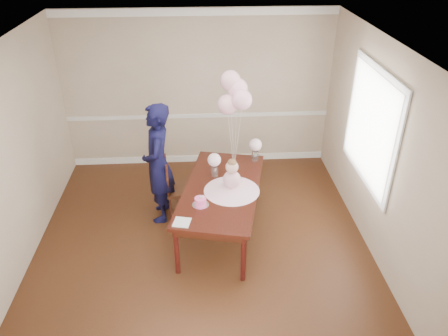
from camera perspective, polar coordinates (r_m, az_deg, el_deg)
floor at (r=5.99m, az=-2.79°, el=-10.77°), size 4.50×5.00×0.00m
ceiling at (r=4.69m, az=-3.63°, el=15.03°), size 4.50×5.00×0.02m
wall_back at (r=7.48m, az=-3.43°, el=10.02°), size 4.50×0.02×2.70m
wall_left at (r=5.67m, az=-26.51°, el=-0.22°), size 0.02×5.00×2.70m
wall_right at (r=5.67m, az=20.23°, el=1.20°), size 0.02×5.00×2.70m
chair_rail_trim at (r=7.64m, az=-3.33°, el=6.82°), size 4.50×0.02×0.07m
crown_molding at (r=7.13m, az=-3.76°, el=19.68°), size 4.50×0.02×0.12m
baseboard_trim at (r=8.01m, az=-3.15°, el=1.29°), size 4.50×0.02×0.12m
window_frame at (r=5.99m, az=18.65°, el=5.19°), size 0.02×1.66×1.56m
window_blinds at (r=5.98m, az=18.49°, el=5.19°), size 0.01×1.50×1.40m
dining_table_top at (r=5.90m, az=-0.34°, el=-2.79°), size 1.38×2.13×0.05m
table_apron at (r=5.94m, az=-0.34°, el=-3.39°), size 1.26×2.01×0.10m
table_leg_fl at (r=5.49m, az=-6.20°, el=-10.74°), size 0.08×0.08×0.69m
table_leg_fr at (r=5.36m, az=2.54°, el=-11.68°), size 0.08×0.08×0.69m
table_leg_bl at (r=6.91m, az=-2.51°, el=-1.04°), size 0.08×0.08×0.69m
table_leg_br at (r=6.81m, az=4.31°, el=-1.59°), size 0.08×0.08×0.69m
baby_skirt at (r=5.80m, az=1.02°, el=-2.56°), size 0.89×0.89×0.10m
baby_torso at (r=5.73m, az=1.03°, el=-1.49°), size 0.24×0.24×0.24m
baby_head at (r=5.63m, az=1.05°, el=0.13°), size 0.17×0.17×0.17m
baby_hair at (r=5.60m, az=1.05°, el=0.65°), size 0.12×0.12×0.12m
cake_platter at (r=5.55m, az=-3.08°, el=-4.82°), size 0.26×0.26×0.01m
birthday_cake at (r=5.52m, az=-3.09°, el=-4.37°), size 0.18×0.18×0.10m
cake_flower_a at (r=5.49m, az=-3.11°, el=-3.82°), size 0.03×0.03×0.03m
cake_flower_b at (r=5.50m, az=-2.77°, el=-3.73°), size 0.03×0.03×0.03m
rose_vase_near at (r=6.11m, az=-1.27°, el=-0.38°), size 0.12×0.12×0.16m
roses_near at (r=6.02m, az=-1.28°, el=1.07°), size 0.19×0.19×0.19m
rose_vase_far at (r=6.52m, az=4.07°, el=1.64°), size 0.12×0.12×0.16m
roses_far at (r=6.44m, az=4.13°, el=3.03°), size 0.19×0.19×0.19m
napkin at (r=5.27m, az=-5.52°, el=-7.07°), size 0.23×0.23×0.01m
balloon_weight at (r=6.32m, az=1.32°, el=0.03°), size 0.05×0.05×0.02m
balloon_a at (r=5.91m, az=0.48°, el=8.28°), size 0.27×0.27×0.27m
balloon_b at (r=5.80m, az=2.35°, el=8.89°), size 0.27×0.27×0.27m
balloon_c at (r=5.91m, az=1.77°, el=10.33°), size 0.27×0.27×0.27m
balloon_d at (r=5.91m, az=0.85°, el=11.34°), size 0.27×0.27×0.27m
balloon_ribbon_a at (r=6.13m, az=0.91°, el=3.40°), size 0.09×0.02×0.82m
balloon_ribbon_b at (r=6.08m, az=1.80°, el=3.64°), size 0.09×0.07×0.92m
balloon_ribbon_c at (r=6.13m, az=1.53°, el=4.38°), size 0.04×0.09×1.02m
balloon_ribbon_d at (r=6.12m, az=1.09°, el=4.87°), size 0.06×0.12×1.11m
dining_chair_seat at (r=6.47m, az=-5.73°, el=-2.81°), size 0.46×0.46×0.05m
chair_leg_fl at (r=6.44m, az=-6.96°, el=-5.37°), size 0.04×0.04×0.40m
chair_leg_fr at (r=6.46m, az=-4.01°, el=-5.07°), size 0.04×0.04×0.40m
chair_leg_bl at (r=6.72m, az=-7.20°, el=-3.74°), size 0.04×0.04×0.40m
chair_leg_br at (r=6.74m, az=-4.38°, el=-3.46°), size 0.04×0.04×0.40m
chair_back_post_l at (r=6.17m, az=-7.41°, el=-1.71°), size 0.04×0.04×0.52m
chair_back_post_r at (r=6.46m, az=-7.64°, el=-0.18°), size 0.04×0.04×0.52m
chair_slat_low at (r=6.37m, az=-7.46°, el=-1.78°), size 0.08×0.37×0.05m
chair_slat_mid at (r=6.30m, az=-7.55°, el=-0.64°), size 0.08×0.37×0.05m
chair_slat_top at (r=6.22m, az=-7.64°, el=0.54°), size 0.08×0.37×0.05m
woman at (r=6.20m, az=-8.61°, el=0.54°), size 0.45×0.66×1.78m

